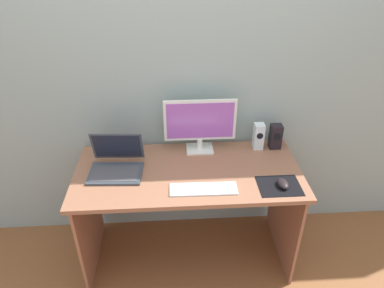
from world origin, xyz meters
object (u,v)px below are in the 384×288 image
object	(u,v)px
speaker_right	(276,136)
mouse	(283,184)
keyboard_external	(203,189)
monitor	(200,124)
laptop	(116,164)
speaker_near_monitor	(258,136)

from	to	relation	value
speaker_right	mouse	bearing A→B (deg)	-98.29
keyboard_external	monitor	bearing A→B (deg)	89.17
laptop	speaker_right	bearing A→B (deg)	10.88
speaker_near_monitor	keyboard_external	size ratio (longest dim) A/B	0.47
speaker_right	mouse	world-z (taller)	speaker_right
speaker_near_monitor	speaker_right	bearing A→B (deg)	-0.03
speaker_right	speaker_near_monitor	distance (m)	0.12
laptop	keyboard_external	world-z (taller)	laptop
laptop	keyboard_external	distance (m)	0.57
monitor	speaker_right	distance (m)	0.53
speaker_near_monitor	keyboard_external	distance (m)	0.60
monitor	keyboard_external	bearing A→B (deg)	-91.77
monitor	speaker_right	xyz separation A→B (m)	(0.51, -0.00, -0.11)
speaker_near_monitor	laptop	distance (m)	0.96
laptop	mouse	world-z (taller)	laptop
speaker_near_monitor	mouse	xyz separation A→B (m)	(0.06, -0.43, -0.07)
speaker_right	mouse	distance (m)	0.44
keyboard_external	mouse	size ratio (longest dim) A/B	3.91
speaker_right	laptop	xyz separation A→B (m)	(-1.05, -0.20, -0.04)
speaker_near_monitor	monitor	bearing A→B (deg)	179.74
monitor	laptop	distance (m)	0.59
monitor	keyboard_external	world-z (taller)	monitor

